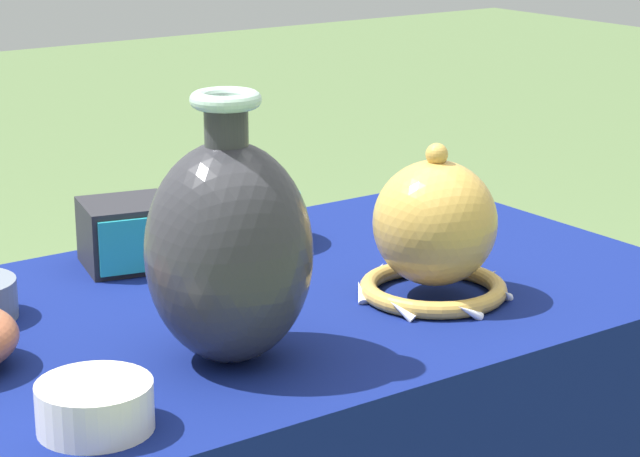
{
  "coord_description": "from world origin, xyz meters",
  "views": [
    {
      "loc": [
        -0.76,
        -1.24,
        1.26
      ],
      "look_at": [
        0.06,
        -0.09,
        0.84
      ],
      "focal_mm": 70.0,
      "sensor_mm": 36.0,
      "label": 1
    }
  ],
  "objects": [
    {
      "name": "vase_tall_bulbous",
      "position": [
        -0.1,
        -0.15,
        0.86
      ],
      "size": [
        0.18,
        0.18,
        0.3
      ],
      "color": "#2D2D33",
      "rests_on": "display_table"
    },
    {
      "name": "pot_squat_teal",
      "position": [
        0.15,
        0.21,
        0.77
      ],
      "size": [
        0.14,
        0.14,
        0.07
      ],
      "primitive_type": "cylinder",
      "color": "teal",
      "rests_on": "display_table"
    },
    {
      "name": "pot_squat_ivory",
      "position": [
        -0.3,
        -0.22,
        0.75
      ],
      "size": [
        0.11,
        0.11,
        0.05
      ],
      "primitive_type": "cylinder",
      "color": "white",
      "rests_on": "display_table"
    },
    {
      "name": "mosaic_tile_box",
      "position": [
        -0.04,
        0.21,
        0.77
      ],
      "size": [
        0.14,
        0.14,
        0.09
      ],
      "rotation": [
        0.0,
        0.0,
        -0.23
      ],
      "color": "#232328",
      "rests_on": "display_table"
    },
    {
      "name": "display_table",
      "position": [
        0.0,
        -0.02,
        0.65
      ],
      "size": [
        1.18,
        0.64,
        0.73
      ],
      "color": "olive",
      "rests_on": "ground_plane"
    },
    {
      "name": "vase_dome_bell",
      "position": [
        0.22,
        -0.12,
        0.81
      ],
      "size": [
        0.2,
        0.2,
        0.2
      ],
      "color": "gold",
      "rests_on": "display_table"
    }
  ]
}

